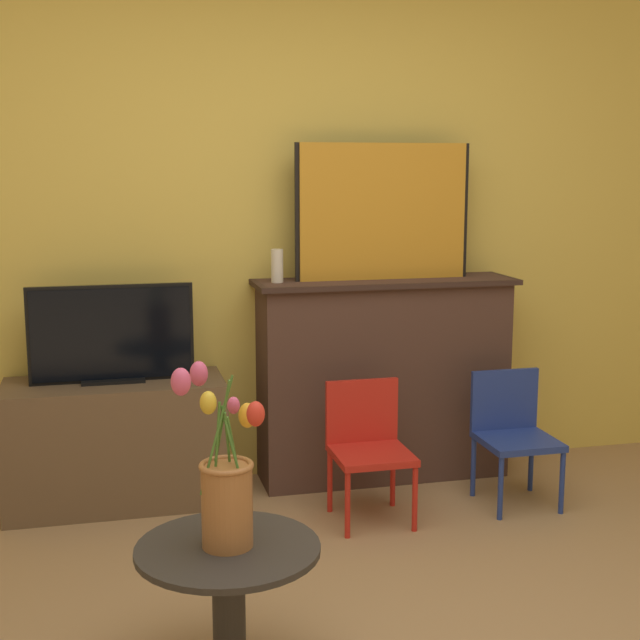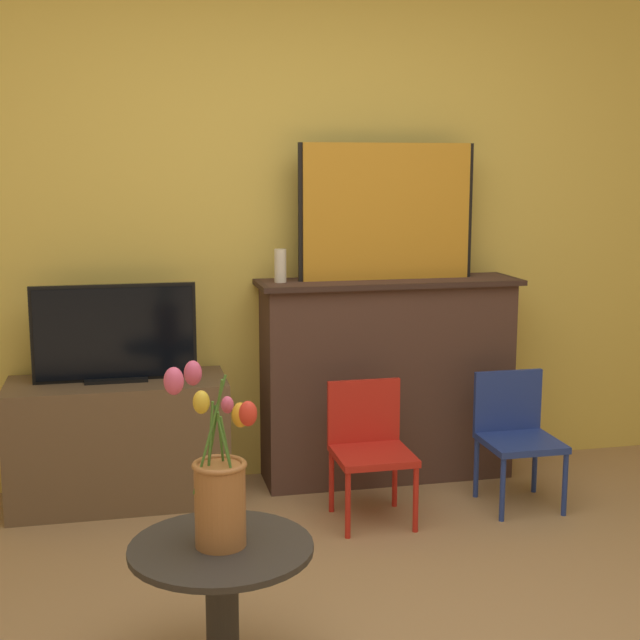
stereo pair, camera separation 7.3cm
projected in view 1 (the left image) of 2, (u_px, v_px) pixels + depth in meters
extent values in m
cube|color=#EAC651|center=(275.00, 207.00, 4.36)|extent=(8.00, 0.06, 2.70)
cube|color=#4C3328|center=(383.00, 379.00, 4.43)|extent=(1.23, 0.33, 1.00)
cube|color=#35231C|center=(385.00, 282.00, 4.34)|extent=(1.29, 0.37, 0.02)
cube|color=black|center=(383.00, 212.00, 4.30)|extent=(0.87, 0.02, 0.65)
cube|color=orange|center=(384.00, 212.00, 4.29)|extent=(0.83, 0.02, 0.65)
cylinder|color=silver|center=(277.00, 266.00, 4.21)|extent=(0.06, 0.06, 0.16)
cube|color=brown|center=(116.00, 443.00, 4.10)|extent=(0.99, 0.43, 0.58)
cube|color=black|center=(113.00, 380.00, 4.04)|extent=(0.28, 0.12, 0.01)
cube|color=black|center=(111.00, 334.00, 4.02)|extent=(0.73, 0.02, 0.44)
cube|color=black|center=(111.00, 334.00, 4.01)|extent=(0.70, 0.02, 0.41)
cylinder|color=red|center=(348.00, 505.00, 3.73)|extent=(0.02, 0.02, 0.29)
cylinder|color=red|center=(415.00, 499.00, 3.80)|extent=(0.02, 0.02, 0.29)
cylinder|color=red|center=(330.00, 481.00, 4.02)|extent=(0.02, 0.02, 0.29)
cylinder|color=red|center=(393.00, 476.00, 4.09)|extent=(0.02, 0.02, 0.29)
cube|color=red|center=(372.00, 455.00, 3.88)|extent=(0.33, 0.33, 0.03)
cube|color=red|center=(362.00, 411.00, 4.00)|extent=(0.33, 0.02, 0.29)
cylinder|color=navy|center=(501.00, 488.00, 3.93)|extent=(0.02, 0.02, 0.29)
cylinder|color=navy|center=(562.00, 483.00, 4.00)|extent=(0.02, 0.02, 0.29)
cylinder|color=navy|center=(473.00, 466.00, 4.21)|extent=(0.02, 0.02, 0.29)
cylinder|color=navy|center=(531.00, 462.00, 4.28)|extent=(0.02, 0.02, 0.29)
cube|color=navy|center=(518.00, 441.00, 4.08)|extent=(0.33, 0.33, 0.03)
cube|color=navy|center=(504.00, 399.00, 4.20)|extent=(0.33, 0.02, 0.29)
cylinder|color=#332D28|center=(229.00, 616.00, 2.69)|extent=(0.10, 0.10, 0.41)
cylinder|color=#332D28|center=(228.00, 549.00, 2.65)|extent=(0.56, 0.56, 0.02)
cylinder|color=#AD6B38|center=(227.00, 506.00, 2.63)|extent=(0.15, 0.15, 0.25)
torus|color=#AD6B38|center=(226.00, 466.00, 2.61)|extent=(0.16, 0.16, 0.02)
cylinder|color=#477A2D|center=(217.00, 449.00, 2.59)|extent=(0.03, 0.01, 0.28)
ellipsoid|color=gold|center=(208.00, 403.00, 2.56)|extent=(0.05, 0.05, 0.07)
cylinder|color=#477A2D|center=(229.00, 450.00, 2.63)|extent=(0.03, 0.07, 0.25)
ellipsoid|color=#E0517A|center=(234.00, 405.00, 2.67)|extent=(0.04, 0.04, 0.05)
cylinder|color=#477A2D|center=(235.00, 454.00, 2.61)|extent=(0.05, 0.01, 0.23)
ellipsoid|color=orange|center=(247.00, 415.00, 2.61)|extent=(0.05, 0.05, 0.07)
cylinder|color=#477A2D|center=(220.00, 434.00, 2.61)|extent=(0.06, 0.10, 0.34)
ellipsoid|color=#E0517A|center=(199.00, 374.00, 2.66)|extent=(0.05, 0.05, 0.08)
cylinder|color=#477A2D|center=(217.00, 435.00, 2.58)|extent=(0.11, 0.02, 0.35)
ellipsoid|color=#E0517A|center=(181.00, 382.00, 2.52)|extent=(0.06, 0.06, 0.08)
cylinder|color=#477A2D|center=(233.00, 451.00, 2.58)|extent=(0.06, 0.07, 0.26)
ellipsoid|color=red|center=(256.00, 414.00, 2.52)|extent=(0.05, 0.05, 0.07)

